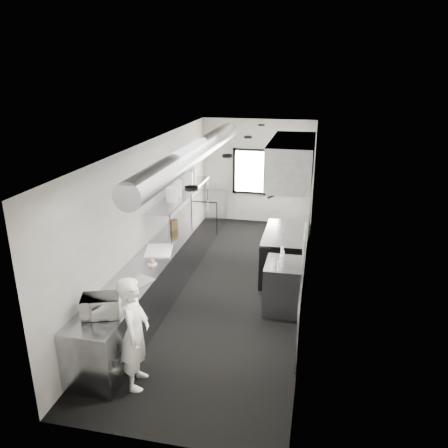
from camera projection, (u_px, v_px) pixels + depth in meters
The scene contains 35 objects.
floor at pixel (227, 285), 8.83m from camera, with size 3.00×8.00×0.01m, color black.
ceiling at pixel (228, 143), 7.90m from camera, with size 3.00×8.00×0.01m, color silver.
wall_back at pixel (258, 172), 12.05m from camera, with size 3.00×0.02×2.80m, color silver.
wall_front at pixel (150, 338), 4.68m from camera, with size 3.00×0.02×2.80m, color silver.
wall_left at pixel (152, 213), 8.66m from camera, with size 0.02×8.00×2.80m, color silver.
wall_right at pixel (309, 224), 8.07m from camera, with size 0.02×8.00×2.80m, color silver.
wall_cladding at pixel (305, 260), 8.63m from camera, with size 0.03×5.50×1.10m, color gray.
hvac_duct at pixel (196, 152), 8.49m from camera, with size 0.40×0.40×6.40m, color gray.
service_window at pixel (257, 172), 12.02m from camera, with size 1.36×0.05×1.25m.
exhaust_hood at pixel (292, 161), 8.46m from camera, with size 0.81×2.20×0.88m.
prep_counter at pixel (162, 270), 8.45m from camera, with size 0.70×6.00×0.90m, color gray.
pass_shelf at pixel (182, 194), 9.48m from camera, with size 0.45×3.00×0.68m.
range at pixel (284, 254), 9.11m from camera, with size 0.88×1.60×0.94m.
bottle_station at pixel (284, 287), 7.81m from camera, with size 0.65×0.80×0.90m, color gray.
far_work_table at pixel (210, 211), 11.86m from camera, with size 0.70×1.20×0.90m, color gray.
notice_sheet_a at pixel (305, 237), 6.90m from camera, with size 0.02×0.28×0.38m, color beige.
notice_sheet_b at pixel (304, 248), 6.60m from camera, with size 0.02×0.28×0.38m, color beige.
line_cook at pixel (135, 333), 5.85m from camera, with size 0.58×0.38×1.59m, color silver.
microwave at pixel (101, 306), 6.01m from camera, with size 0.47×0.36×0.28m, color white.
deli_tub_a at pixel (98, 299), 6.38m from camera, with size 0.12×0.12×0.09m, color #B0BAAB.
deli_tub_b at pixel (100, 300), 6.35m from camera, with size 0.14×0.14×0.10m, color #B0BAAB.
newspaper at pixel (139, 282), 7.00m from camera, with size 0.33×0.41×0.01m, color beige.
small_plate at pixel (152, 264), 7.60m from camera, with size 0.16×0.16×0.01m, color white.
pastry at pixel (152, 261), 7.59m from camera, with size 0.09×0.09×0.09m, color tan.
cutting_board at pixel (159, 251), 8.16m from camera, with size 0.47×0.62×0.02m, color white.
knife_block at pixel (173, 225), 9.18m from camera, with size 0.09×0.20×0.21m, color brown.
plate_stack_a at pixel (172, 194), 8.78m from camera, with size 0.24×0.24×0.28m, color white.
plate_stack_b at pixel (175, 188), 9.09m from camera, with size 0.26×0.26×0.34m, color white.
plate_stack_c at pixel (187, 180), 9.68m from camera, with size 0.26×0.26×0.37m, color white.
plate_stack_d at pixel (191, 177), 9.98m from camera, with size 0.24×0.24×0.37m, color white.
squeeze_bottle_a at pixel (279, 266), 7.37m from camera, with size 0.05×0.05×0.16m, color white.
squeeze_bottle_b at pixel (281, 261), 7.50m from camera, with size 0.07×0.07×0.20m, color white.
squeeze_bottle_c at pixel (282, 258), 7.66m from camera, with size 0.05×0.05×0.16m, color white.
squeeze_bottle_d at pixel (283, 256), 7.76m from camera, with size 0.06×0.06×0.17m, color white.
squeeze_bottle_e at pixel (282, 251), 7.95m from camera, with size 0.06×0.06×0.17m, color white.
Camera 1 is at (1.61, -7.76, 4.09)m, focal length 35.87 mm.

